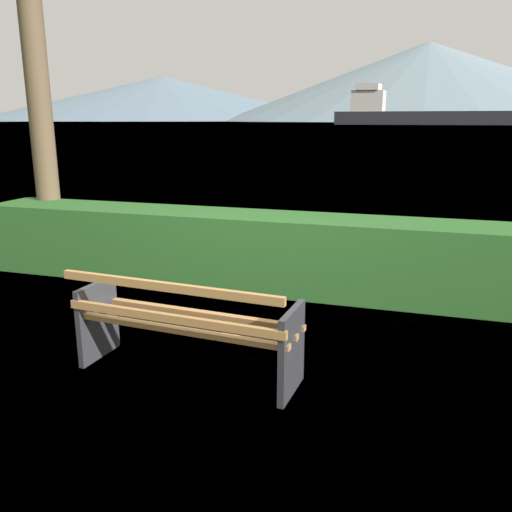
# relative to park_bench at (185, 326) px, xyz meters

# --- Properties ---
(ground_plane) EXTENTS (1400.00, 1400.00, 0.00)m
(ground_plane) POSITION_rel_park_bench_xyz_m (0.00, 0.06, -0.43)
(ground_plane) COLOR #4C6B33
(water_surface) EXTENTS (620.00, 620.00, 0.00)m
(water_surface) POSITION_rel_park_bench_xyz_m (0.00, 307.82, -0.43)
(water_surface) COLOR #6B8EA3
(water_surface) RESTS_ON ground_plane
(park_bench) EXTENTS (1.88, 0.70, 0.87)m
(park_bench) POSITION_rel_park_bench_xyz_m (0.00, 0.00, 0.00)
(park_bench) COLOR #A0703F
(park_bench) RESTS_ON ground_plane
(hedge_row) EXTENTS (7.71, 0.83, 0.91)m
(hedge_row) POSITION_rel_park_bench_xyz_m (0.00, 2.46, 0.02)
(hedge_row) COLOR #285B23
(hedge_row) RESTS_ON ground_plane
(cargo_ship_large) EXTENTS (64.37, 13.82, 14.49)m
(cargo_ship_large) POSITION_rel_park_bench_xyz_m (-3.64, 202.30, 3.62)
(cargo_ship_large) COLOR #232328
(cargo_ship_large) RESTS_ON water_surface
(distant_hills) EXTENTS (848.88, 452.66, 75.56)m
(distant_hills) POSITION_rel_park_bench_xyz_m (-42.46, 569.69, 32.07)
(distant_hills) COLOR slate
(distant_hills) RESTS_ON ground_plane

